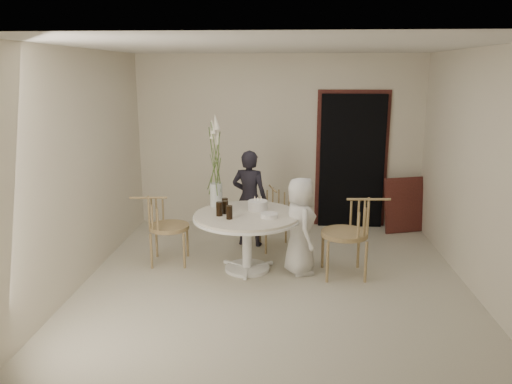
# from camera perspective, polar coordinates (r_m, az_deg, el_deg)

# --- Properties ---
(ground) EXTENTS (4.50, 4.50, 0.00)m
(ground) POSITION_cam_1_polar(r_m,az_deg,el_deg) (6.13, 2.11, -9.82)
(ground) COLOR #B9B09E
(ground) RESTS_ON ground
(room_shell) EXTENTS (4.50, 4.50, 4.50)m
(room_shell) POSITION_cam_1_polar(r_m,az_deg,el_deg) (5.68, 2.26, 5.35)
(room_shell) COLOR silver
(room_shell) RESTS_ON ground
(doorway) EXTENTS (1.00, 0.10, 2.10)m
(doorway) POSITION_cam_1_polar(r_m,az_deg,el_deg) (7.99, 10.90, 3.42)
(doorway) COLOR black
(doorway) RESTS_ON ground
(door_trim) EXTENTS (1.12, 0.03, 2.22)m
(door_trim) POSITION_cam_1_polar(r_m,az_deg,el_deg) (8.02, 10.88, 3.90)
(door_trim) COLOR maroon
(door_trim) RESTS_ON ground
(table) EXTENTS (1.33, 1.33, 0.73)m
(table) POSITION_cam_1_polar(r_m,az_deg,el_deg) (6.16, -1.03, -3.55)
(table) COLOR white
(table) RESTS_ON ground
(picture_frame) EXTENTS (0.67, 0.37, 0.85)m
(picture_frame) POSITION_cam_1_polar(r_m,az_deg,el_deg) (8.04, 16.57, -1.43)
(picture_frame) COLOR maroon
(picture_frame) RESTS_ON ground
(chair_far) EXTENTS (0.54, 0.57, 0.83)m
(chair_far) POSITION_cam_1_polar(r_m,az_deg,el_deg) (7.05, 2.13, -1.99)
(chair_far) COLOR #A08357
(chair_far) RESTS_ON ground
(chair_right) EXTENTS (0.61, 0.57, 0.98)m
(chair_right) POSITION_cam_1_polar(r_m,az_deg,el_deg) (6.12, 11.38, -3.76)
(chair_right) COLOR #A08357
(chair_right) RESTS_ON ground
(chair_left) EXTENTS (0.57, 0.53, 0.90)m
(chair_left) POSITION_cam_1_polar(r_m,az_deg,el_deg) (6.53, -11.03, -3.15)
(chair_left) COLOR #A08357
(chair_left) RESTS_ON ground
(girl) EXTENTS (0.56, 0.43, 1.37)m
(girl) POSITION_cam_1_polar(r_m,az_deg,el_deg) (7.05, -0.76, -0.72)
(girl) COLOR black
(girl) RESTS_ON ground
(boy) EXTENTS (0.51, 0.66, 1.21)m
(boy) POSITION_cam_1_polar(r_m,az_deg,el_deg) (6.11, 5.06, -3.89)
(boy) COLOR silver
(boy) RESTS_ON ground
(birthday_cake) EXTENTS (0.25, 0.25, 0.17)m
(birthday_cake) POSITION_cam_1_polar(r_m,az_deg,el_deg) (6.29, 0.21, -1.53)
(birthday_cake) COLOR white
(birthday_cake) RESTS_ON table
(cola_tumbler_a) EXTENTS (0.09, 0.09, 0.17)m
(cola_tumbler_a) POSITION_cam_1_polar(r_m,az_deg,el_deg) (6.05, -4.21, -1.95)
(cola_tumbler_a) COLOR black
(cola_tumbler_a) RESTS_ON table
(cola_tumbler_b) EXTENTS (0.10, 0.10, 0.16)m
(cola_tumbler_b) POSITION_cam_1_polar(r_m,az_deg,el_deg) (5.91, -3.06, -2.34)
(cola_tumbler_b) COLOR black
(cola_tumbler_b) RESTS_ON table
(cola_tumbler_c) EXTENTS (0.09, 0.09, 0.16)m
(cola_tumbler_c) POSITION_cam_1_polar(r_m,az_deg,el_deg) (6.15, -3.53, -1.74)
(cola_tumbler_c) COLOR black
(cola_tumbler_c) RESTS_ON table
(cola_tumbler_d) EXTENTS (0.09, 0.09, 0.16)m
(cola_tumbler_d) POSITION_cam_1_polar(r_m,az_deg,el_deg) (6.27, -3.57, -1.43)
(cola_tumbler_d) COLOR black
(cola_tumbler_d) RESTS_ON table
(plate_stack) EXTENTS (0.22, 0.22, 0.05)m
(plate_stack) POSITION_cam_1_polar(r_m,az_deg,el_deg) (5.97, 1.52, -2.71)
(plate_stack) COLOR white
(plate_stack) RESTS_ON table
(flower_vase) EXTENTS (0.16, 0.16, 1.20)m
(flower_vase) POSITION_cam_1_polar(r_m,az_deg,el_deg) (6.40, -4.62, 2.38)
(flower_vase) COLOR silver
(flower_vase) RESTS_ON table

